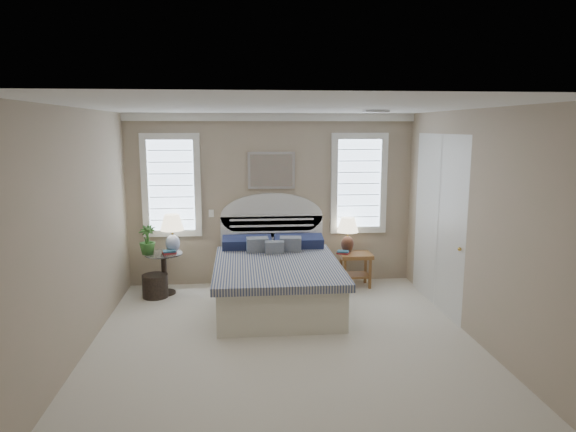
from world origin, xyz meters
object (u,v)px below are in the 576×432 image
Objects in this scene: bed at (276,277)px; floor_pot at (155,286)px; nightstand_right at (355,262)px; lamp_left at (172,229)px; side_table_left at (164,269)px; lamp_right at (348,231)px.

bed is 6.06× the size of floor_pot.
nightstand_right is 2.88m from lamp_left.
floor_pot is (-3.07, -0.25, -0.21)m from nightstand_right.
bed reaches higher than floor_pot.
bed reaches higher than side_table_left.
floor_pot is 3.07m from lamp_right.
lamp_right is (1.20, 0.83, 0.48)m from bed.
lamp_left reaches higher than nightstand_right.
lamp_left is (0.25, 0.22, 0.81)m from floor_pot.
side_table_left reaches higher than floor_pot.
lamp_right reaches higher than side_table_left.
side_table_left is 2.90m from lamp_right.
lamp_left is at bearing -179.57° from nightstand_right.
side_table_left is 1.13× the size of lamp_right.
bed is at bearing -19.74° from side_table_left.
lamp_left reaches higher than floor_pot.
nightstand_right is 3.08m from floor_pot.
nightstand_right is (1.30, 0.69, 0.00)m from bed.
floor_pot is at bearing -172.57° from lamp_right.
lamp_right is at bearing 126.63° from nightstand_right.
side_table_left reaches higher than nightstand_right.
side_table_left is 1.19× the size of nightstand_right.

